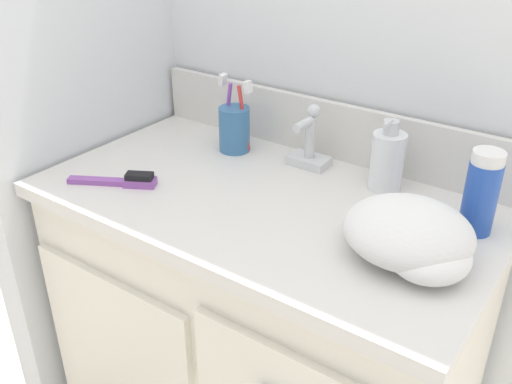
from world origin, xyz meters
TOP-DOWN VIEW (x-y plane):
  - wall_back at (0.00, 0.31)m, footprint 1.10×0.08m
  - wall_left at (-0.51, 0.00)m, footprint 0.08×0.59m
  - vanity at (-0.00, -0.00)m, footprint 0.92×0.53m
  - backsplash at (0.00, 0.25)m, footprint 0.92×0.02m
  - sink_faucet at (0.00, 0.18)m, footprint 0.09×0.09m
  - toothbrush_cup at (-0.18, 0.15)m, footprint 0.09×0.07m
  - soap_dispenser at (0.18, 0.17)m, footprint 0.07×0.07m
  - shaving_cream_can at (0.38, 0.11)m, footprint 0.06×0.06m
  - hairbrush at (-0.26, -0.13)m, footprint 0.18×0.11m
  - hand_towel at (0.32, -0.04)m, footprint 0.22×0.21m

SIDE VIEW (x-z plane):
  - vanity at x=0.00m, z-range 0.02..0.83m
  - hairbrush at x=-0.26m, z-range 0.80..0.83m
  - hand_towel at x=0.32m, z-range 0.81..0.90m
  - sink_faucet at x=0.00m, z-range 0.79..0.93m
  - toothbrush_cup at x=-0.18m, z-range 0.78..0.95m
  - soap_dispenser at x=0.18m, z-range 0.80..0.95m
  - backsplash at x=0.00m, z-range 0.81..0.94m
  - shaving_cream_can at x=0.38m, z-range 0.81..0.96m
  - wall_back at x=0.00m, z-range 0.00..2.20m
  - wall_left at x=-0.51m, z-range 0.00..2.20m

